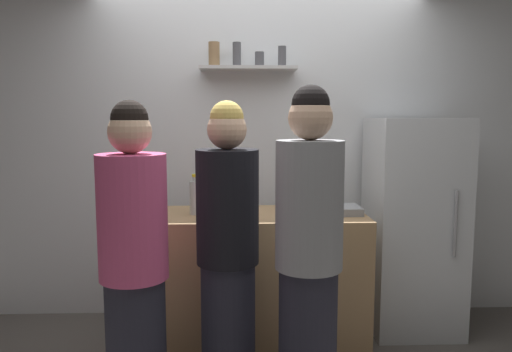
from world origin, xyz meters
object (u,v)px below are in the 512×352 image
object	(u,v)px
person_blonde	(228,256)
person_grey_hoodie	(309,259)
baking_pan	(334,210)
water_bottle_plastic	(197,196)
wine_bottle_amber_glass	(227,198)
refrigerator	(413,225)
person_pink_top	(134,270)
wine_bottle_pale_glass	(298,197)
utensil_holder	(235,205)
wine_bottle_dark_glass	(300,190)

from	to	relation	value
person_blonde	person_grey_hoodie	world-z (taller)	person_grey_hoodie
baking_pan	person_grey_hoodie	xyz separation A→B (m)	(-0.28, -0.76, -0.10)
water_bottle_plastic	person_grey_hoodie	world-z (taller)	person_grey_hoodie
baking_pan	wine_bottle_amber_glass	world-z (taller)	wine_bottle_amber_glass
person_grey_hoodie	water_bottle_plastic	bearing A→B (deg)	-36.38
refrigerator	water_bottle_plastic	distance (m)	1.61
person_pink_top	refrigerator	bearing A→B (deg)	-69.80
baking_pan	person_pink_top	size ratio (longest dim) A/B	0.21
wine_bottle_pale_glass	water_bottle_plastic	bearing A→B (deg)	178.01
person_grey_hoodie	person_pink_top	distance (m)	0.87
wine_bottle_pale_glass	person_grey_hoodie	size ratio (longest dim) A/B	0.17
wine_bottle_pale_glass	person_grey_hoodie	distance (m)	0.78
person_grey_hoodie	wine_bottle_pale_glass	bearing A→B (deg)	-78.21
utensil_holder	person_pink_top	xyz separation A→B (m)	(-0.49, -0.83, -0.18)
wine_bottle_amber_glass	baking_pan	bearing A→B (deg)	9.99
utensil_holder	wine_bottle_pale_glass	size ratio (longest dim) A/B	0.68
baking_pan	wine_bottle_amber_glass	bearing A→B (deg)	-170.01
wine_bottle_dark_glass	wine_bottle_amber_glass	distance (m)	0.59
baking_pan	utensil_holder	distance (m)	0.66
water_bottle_plastic	person_grey_hoodie	xyz separation A→B (m)	(0.63, -0.78, -0.20)
water_bottle_plastic	person_blonde	size ratio (longest dim) A/B	0.16
wine_bottle_dark_glass	wine_bottle_pale_glass	distance (m)	0.20
wine_bottle_dark_glass	person_grey_hoodie	world-z (taller)	person_grey_hoodie
refrigerator	person_blonde	size ratio (longest dim) A/B	0.94
baking_pan	water_bottle_plastic	xyz separation A→B (m)	(-0.91, 0.01, 0.09)
refrigerator	baking_pan	distance (m)	0.75
wine_bottle_amber_glass	person_blonde	distance (m)	0.49
utensil_holder	wine_bottle_amber_glass	bearing A→B (deg)	-105.78
baking_pan	person_blonde	bearing A→B (deg)	-141.64
refrigerator	person_pink_top	xyz separation A→B (m)	(-1.80, -1.11, 0.03)
person_pink_top	water_bottle_plastic	bearing A→B (deg)	-28.60
wine_bottle_pale_glass	person_blonde	distance (m)	0.74
person_grey_hoodie	person_pink_top	world-z (taller)	person_grey_hoodie
wine_bottle_dark_glass	person_blonde	size ratio (longest dim) A/B	0.21
wine_bottle_pale_glass	wine_bottle_amber_glass	bearing A→B (deg)	-166.02
wine_bottle_pale_glass	person_grey_hoodie	world-z (taller)	person_grey_hoodie
utensil_holder	wine_bottle_amber_glass	xyz separation A→B (m)	(-0.05, -0.17, 0.08)
water_bottle_plastic	baking_pan	bearing A→B (deg)	-0.95
wine_bottle_pale_glass	water_bottle_plastic	distance (m)	0.67
wine_bottle_amber_glass	refrigerator	bearing A→B (deg)	18.55
baking_pan	wine_bottle_dark_glass	xyz separation A→B (m)	(-0.21, 0.19, 0.11)
utensil_holder	person_grey_hoodie	bearing A→B (deg)	-65.00
baking_pan	utensil_holder	bearing A→B (deg)	175.70
refrigerator	person_blonde	distance (m)	1.61
wine_bottle_amber_glass	person_grey_hoodie	world-z (taller)	person_grey_hoodie
wine_bottle_amber_glass	water_bottle_plastic	size ratio (longest dim) A/B	1.33
baking_pan	utensil_holder	world-z (taller)	utensil_holder
person_pink_top	wine_bottle_dark_glass	bearing A→B (deg)	-55.78
utensil_holder	person_pink_top	size ratio (longest dim) A/B	0.12
refrigerator	utensil_holder	bearing A→B (deg)	-167.84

